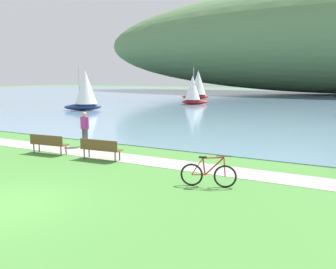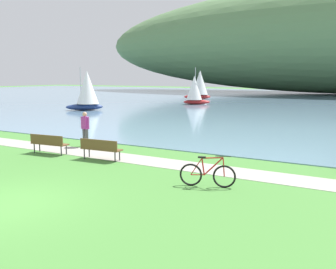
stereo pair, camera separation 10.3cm
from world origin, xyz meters
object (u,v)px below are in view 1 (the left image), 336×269
(park_bench_further_along, at_px, (48,143))
(person_at_shoreline, at_px, (85,127))
(park_bench_near_camera, at_px, (100,148))
(sailboat_toward_hillside, at_px, (85,90))
(bicycle_leaning_near_bench, at_px, (208,174))
(sailboat_nearest_to_shore, at_px, (198,84))
(sailboat_far_off, at_px, (193,90))

(park_bench_further_along, distance_m, person_at_shoreline, 2.24)
(park_bench_near_camera, relative_size, park_bench_further_along, 1.00)
(park_bench_near_camera, bearing_deg, sailboat_toward_hillside, 133.12)
(bicycle_leaning_near_bench, xyz_separation_m, sailboat_toward_hillside, (-21.19, 18.16, 1.66))
(bicycle_leaning_near_bench, relative_size, person_at_shoreline, 1.00)
(bicycle_leaning_near_bench, distance_m, sailboat_nearest_to_shore, 44.36)
(park_bench_further_along, relative_size, sailboat_toward_hillside, 0.43)
(park_bench_further_along, height_order, sailboat_far_off, sailboat_far_off)
(person_at_shoreline, relative_size, sailboat_nearest_to_shore, 0.37)
(sailboat_far_off, bearing_deg, sailboat_toward_hillside, -115.36)
(sailboat_nearest_to_shore, height_order, sailboat_toward_hillside, sailboat_nearest_to_shore)
(sailboat_nearest_to_shore, bearing_deg, park_bench_near_camera, -70.47)
(person_at_shoreline, bearing_deg, sailboat_far_off, 105.06)
(bicycle_leaning_near_bench, height_order, sailboat_toward_hillside, sailboat_toward_hillside)
(sailboat_toward_hillside, xyz_separation_m, sailboat_far_off, (5.86, 12.36, -0.27))
(park_bench_further_along, bearing_deg, bicycle_leaning_near_bench, -7.67)
(person_at_shoreline, bearing_deg, sailboat_nearest_to_shore, 106.86)
(park_bench_near_camera, bearing_deg, sailboat_far_off, 108.78)
(person_at_shoreline, height_order, sailboat_far_off, sailboat_far_off)
(park_bench_near_camera, xyz_separation_m, sailboat_toward_hillside, (-15.80, 16.87, 1.54))
(park_bench_further_along, height_order, bicycle_leaning_near_bench, bicycle_leaning_near_bench)
(sailboat_nearest_to_shore, distance_m, sailboat_far_off, 10.20)
(bicycle_leaning_near_bench, height_order, sailboat_far_off, sailboat_far_off)
(person_at_shoreline, bearing_deg, park_bench_further_along, -95.02)
(park_bench_further_along, height_order, sailboat_nearest_to_shore, sailboat_nearest_to_shore)
(sailboat_toward_hillside, height_order, sailboat_far_off, sailboat_toward_hillside)
(park_bench_near_camera, height_order, bicycle_leaning_near_bench, bicycle_leaning_near_bench)
(park_bench_near_camera, height_order, person_at_shoreline, person_at_shoreline)
(park_bench_near_camera, distance_m, sailboat_far_off, 30.90)
(person_at_shoreline, bearing_deg, sailboat_toward_hillside, 131.56)
(park_bench_further_along, distance_m, sailboat_far_off, 30.30)
(park_bench_near_camera, xyz_separation_m, sailboat_far_off, (-9.94, 29.23, 1.27))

